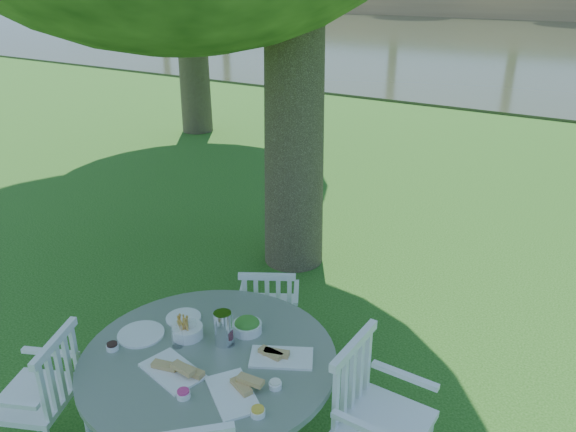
% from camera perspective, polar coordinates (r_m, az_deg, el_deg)
% --- Properties ---
extents(ground, '(140.00, 140.00, 0.00)m').
position_cam_1_polar(ground, '(5.15, -1.17, -9.48)').
color(ground, '#15440E').
rests_on(ground, ground).
extents(table, '(1.51, 1.51, 0.73)m').
position_cam_1_polar(table, '(3.50, -7.96, -15.55)').
color(table, black).
rests_on(table, ground).
extents(chair_ne, '(0.47, 0.50, 0.97)m').
position_cam_1_polar(chair_ne, '(3.33, 8.30, -18.73)').
color(chair_ne, white).
rests_on(chair_ne, ground).
extents(chair_nw, '(0.55, 0.54, 0.82)m').
position_cam_1_polar(chair_nw, '(4.29, -2.00, -9.25)').
color(chair_nw, white).
rests_on(chair_nw, ground).
extents(chair_sw, '(0.57, 0.59, 0.90)m').
position_cam_1_polar(chair_sw, '(3.75, -23.28, -15.96)').
color(chair_sw, white).
rests_on(chair_sw, ground).
extents(tableware, '(1.22, 0.80, 0.22)m').
position_cam_1_polar(tableware, '(3.47, -7.87, -12.47)').
color(tableware, white).
rests_on(tableware, table).
extents(river, '(100.00, 28.00, 0.12)m').
position_cam_1_polar(river, '(26.89, 27.14, 14.96)').
color(river, '#2E351F').
rests_on(river, ground).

